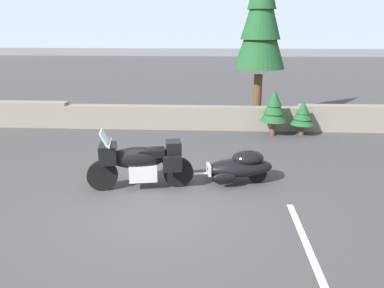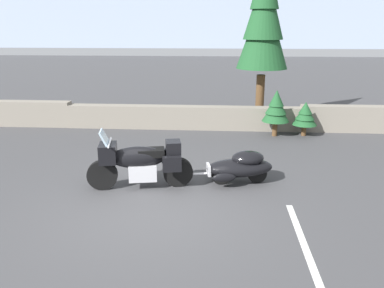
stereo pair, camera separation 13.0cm
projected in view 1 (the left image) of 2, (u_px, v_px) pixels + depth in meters
The scene contains 9 objects.
ground_plane at pixel (156, 208), 7.72m from camera, with size 80.00×80.00×0.00m, color #424244.
stone_guard_wall at pixel (183, 117), 13.56m from camera, with size 24.00×0.48×0.89m.
distant_ridgeline at pixel (210, 6), 97.44m from camera, with size 240.00×80.00×16.00m, color #99A8BF.
touring_motorcycle at pixel (140, 161), 8.51m from camera, with size 2.30×0.99×1.33m.
car_shaped_trailer at pixel (240, 166), 8.85m from camera, with size 2.23×0.98×0.76m.
pine_tree_tall at pixel (261, 15), 13.56m from camera, with size 1.81×1.81×6.05m.
pine_sapling_near at pixel (303, 114), 12.67m from camera, with size 0.79×0.79×1.11m.
pine_sapling_farther at pixel (274, 107), 12.56m from camera, with size 0.87×0.87×1.50m.
parking_stripe_marker at pixel (311, 255), 6.14m from camera, with size 0.12×3.60×0.01m, color silver.
Camera 1 is at (1.10, -6.97, 3.44)m, focal length 36.76 mm.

